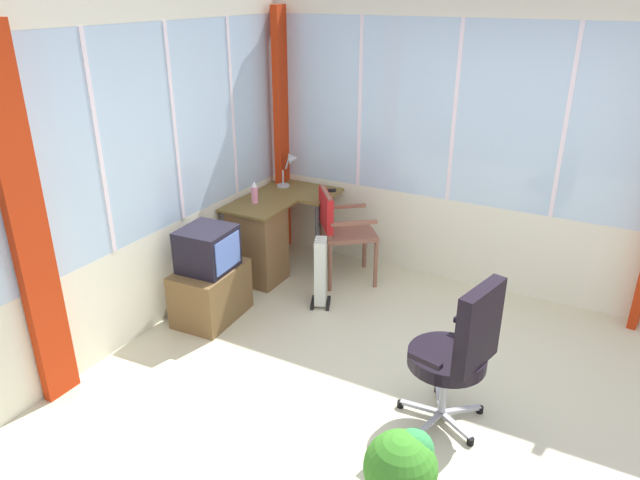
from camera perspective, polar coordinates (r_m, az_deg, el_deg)
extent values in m
cube|color=beige|center=(4.26, 9.29, -15.80)|extent=(4.90, 5.62, 0.06)
cube|color=#E9E9CA|center=(5.11, -15.82, -3.55)|extent=(3.90, 0.06, 0.81)
cube|color=silver|center=(4.70, -17.44, 9.67)|extent=(3.82, 0.06, 1.60)
cube|color=#E9E9CA|center=(4.59, -18.86, 20.51)|extent=(3.90, 0.06, 0.18)
cube|color=white|center=(4.45, -20.99, 8.45)|extent=(0.04, 0.07, 1.60)
cube|color=white|center=(4.97, -14.25, 10.74)|extent=(0.04, 0.07, 1.60)
cube|color=white|center=(5.56, -8.79, 12.46)|extent=(0.04, 0.07, 1.60)
cube|color=#E9E9CA|center=(5.70, 16.41, -0.70)|extent=(0.06, 4.62, 0.81)
cube|color=silver|center=(5.34, 17.89, 11.18)|extent=(0.06, 4.52, 1.60)
cube|color=#E9E9CA|center=(5.24, 19.16, 20.70)|extent=(0.06, 4.62, 0.18)
cube|color=white|center=(5.28, 22.84, 10.35)|extent=(0.07, 0.04, 1.60)
cube|color=white|center=(5.45, 13.07, 11.91)|extent=(0.07, 0.04, 1.60)
cube|color=white|center=(5.76, 4.04, 13.05)|extent=(0.07, 0.04, 1.60)
cube|color=#BA2D0E|center=(4.10, -26.54, 0.91)|extent=(0.25, 0.07, 2.49)
cube|color=#BA2D0E|center=(6.11, -3.72, 10.16)|extent=(0.26, 0.11, 2.49)
cube|color=brown|center=(5.76, -4.54, 4.12)|extent=(1.12, 0.53, 0.02)
cube|color=brown|center=(5.82, 0.19, 4.37)|extent=(0.53, 0.23, 0.02)
cube|color=brown|center=(5.65, -6.23, -0.54)|extent=(0.40, 0.49, 0.72)
cylinder|color=#4C4C51|center=(5.74, -0.26, 0.04)|extent=(0.04, 0.04, 0.73)
cylinder|color=#4C4C51|center=(5.64, -9.20, -0.73)|extent=(0.04, 0.04, 0.73)
cylinder|color=#B2B7BC|center=(6.05, -3.60, 5.31)|extent=(0.13, 0.13, 0.02)
cylinder|color=#B2B7BC|center=(6.02, -3.63, 6.09)|extent=(0.02, 0.02, 0.16)
cylinder|color=#B2B7BC|center=(6.00, -3.16, 7.59)|extent=(0.02, 0.07, 0.15)
cone|color=#B2B7BC|center=(6.02, -2.59, 7.94)|extent=(0.14, 0.14, 0.12)
cube|color=black|center=(5.89, 0.82, 4.85)|extent=(0.11, 0.15, 0.02)
cylinder|color=pink|center=(5.58, -6.39, 4.40)|extent=(0.06, 0.06, 0.16)
cone|color=white|center=(5.55, -6.44, 5.45)|extent=(0.06, 0.06, 0.06)
cylinder|color=brown|center=(5.55, 5.44, -2.39)|extent=(0.04, 0.04, 0.47)
cylinder|color=brown|center=(5.94, 4.36, -0.57)|extent=(0.04, 0.04, 0.47)
cylinder|color=brown|center=(5.46, 0.97, -2.74)|extent=(0.04, 0.04, 0.47)
cylinder|color=brown|center=(5.85, 0.18, -0.86)|extent=(0.04, 0.04, 0.47)
cube|color=brown|center=(5.59, 2.79, 0.77)|extent=(0.67, 0.67, 0.04)
cube|color=brown|center=(5.47, 0.58, 2.74)|extent=(0.36, 0.30, 0.40)
cube|color=red|center=(5.46, 0.58, 2.94)|extent=(0.39, 0.33, 0.34)
cube|color=brown|center=(5.33, 3.33, 1.65)|extent=(0.30, 0.36, 0.03)
cube|color=brown|center=(5.73, 2.36, 3.27)|extent=(0.30, 0.36, 0.03)
cube|color=#B7B7BF|center=(4.04, 10.64, -17.14)|extent=(0.28, 0.10, 0.02)
cylinder|color=black|center=(3.96, 9.48, -18.43)|extent=(0.05, 0.05, 0.05)
cube|color=#B7B7BF|center=(4.06, 13.06, -17.16)|extent=(0.18, 0.26, 0.02)
cylinder|color=black|center=(4.00, 14.44, -18.45)|extent=(0.05, 0.05, 0.05)
cube|color=#B7B7BF|center=(4.18, 13.55, -15.77)|extent=(0.21, 0.24, 0.02)
cylinder|color=black|center=(4.25, 15.30, -15.64)|extent=(0.05, 0.05, 0.05)
cube|color=#B7B7BF|center=(4.24, 11.56, -14.94)|extent=(0.27, 0.14, 0.02)
cylinder|color=black|center=(4.37, 11.39, -14.03)|extent=(0.05, 0.05, 0.05)
cube|color=#B7B7BF|center=(4.15, 9.77, -15.73)|extent=(0.06, 0.28, 0.02)
cylinder|color=black|center=(4.19, 7.84, -15.54)|extent=(0.05, 0.05, 0.05)
cylinder|color=#B7B7BF|center=(4.01, 11.96, -13.90)|extent=(0.05, 0.05, 0.38)
cylinder|color=black|center=(3.88, 12.24, -11.21)|extent=(0.50, 0.50, 0.09)
cube|color=black|center=(3.64, 15.21, -8.21)|extent=(0.43, 0.19, 0.53)
cube|color=black|center=(4.01, 14.39, -7.95)|extent=(0.10, 0.23, 0.04)
cube|color=black|center=(3.61, 10.19, -11.42)|extent=(0.10, 0.23, 0.04)
cube|color=brown|center=(5.12, -10.57, -5.09)|extent=(0.67, 0.48, 0.47)
cube|color=black|center=(4.94, -10.93, -0.86)|extent=(0.44, 0.43, 0.36)
cube|color=#5F81D5|center=(4.83, -8.96, -1.28)|extent=(0.34, 0.03, 0.28)
cube|color=#262628|center=(5.10, -9.88, -1.74)|extent=(0.27, 0.24, 0.07)
cube|color=silver|center=(5.10, -0.02, -3.50)|extent=(0.06, 0.10, 0.61)
cube|color=silver|center=(5.14, 0.02, -3.29)|extent=(0.06, 0.10, 0.61)
cube|color=silver|center=(5.18, 0.06, -3.08)|extent=(0.06, 0.10, 0.61)
cube|color=silver|center=(5.21, 0.10, -2.87)|extent=(0.06, 0.10, 0.61)
cube|color=silver|center=(5.25, 0.13, -2.67)|extent=(0.06, 0.10, 0.61)
cube|color=black|center=(5.32, 0.81, -6.18)|extent=(0.22, 0.12, 0.03)
cube|color=black|center=(5.33, -0.70, -6.11)|extent=(0.22, 0.12, 0.03)
cube|color=silver|center=(5.27, 0.17, -2.18)|extent=(0.08, 0.10, 0.42)
sphere|color=#388625|center=(3.37, 7.83, -21.11)|extent=(0.40, 0.40, 0.40)
sphere|color=#328C45|center=(3.36, 9.11, -19.46)|extent=(0.22, 0.22, 0.22)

